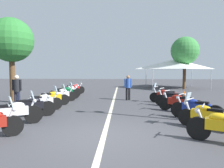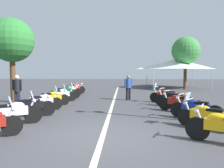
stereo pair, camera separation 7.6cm
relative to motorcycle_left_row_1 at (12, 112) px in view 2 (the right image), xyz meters
The scene contains 22 objects.
ground_plane 3.55m from the motorcycle_left_row_1, 106.98° to the right, with size 80.00×80.00×0.00m, color #424247.
lane_centre_stripe 5.82m from the motorcycle_left_row_1, 35.41° to the right, with size 24.87×0.16×0.01m, color beige.
motorcycle_left_row_1 is the anchor object (origin of this frame).
motorcycle_left_row_2 1.26m from the motorcycle_left_row_1, ahead, with size 1.17×1.93×1.00m.
motorcycle_left_row_3 2.61m from the motorcycle_left_row_1, ahead, with size 1.26×1.81×1.20m.
motorcycle_left_row_4 4.00m from the motorcycle_left_row_1, ahead, with size 1.26×1.87×1.19m.
motorcycle_left_row_5 5.54m from the motorcycle_left_row_1, ahead, with size 1.28×1.83×1.19m.
motorcycle_left_row_6 6.72m from the motorcycle_left_row_1, ahead, with size 1.15×1.93×1.00m.
motorcycle_left_row_7 8.12m from the motorcycle_left_row_1, ahead, with size 1.18×1.76×0.98m.
motorcycle_left_row_8 9.64m from the motorcycle_left_row_1, ahead, with size 1.23×1.73×1.00m.
motorcycle_right_row_0 6.86m from the motorcycle_left_row_1, 103.06° to the right, with size 1.06×1.88×1.01m.
motorcycle_right_row_1 6.78m from the motorcycle_left_row_1, 91.14° to the right, with size 1.37×1.70×1.19m.
motorcycle_right_row_2 6.97m from the motorcycle_left_row_1, 79.95° to the right, with size 1.25×1.79×1.00m.
motorcycle_right_row_3 7.18m from the motorcycle_left_row_1, 68.05° to the right, with size 1.38×1.86×1.00m.
motorcycle_right_row_4 7.86m from the motorcycle_left_row_1, 58.25° to the right, with size 1.29×1.88×0.99m.
motorcycle_right_row_5 8.50m from the motorcycle_left_row_1, 50.63° to the right, with size 1.08×1.95×1.19m.
traffic_cone_1 10.91m from the motorcycle_left_row_1, 48.72° to the right, with size 0.36×0.36×0.61m.
bystander_0 7.76m from the motorcycle_left_row_1, 33.78° to the right, with size 0.32×0.51×1.64m.
bystander_1 3.74m from the motorcycle_left_row_1, 25.15° to the left, with size 0.32×0.53×1.72m.
roadside_tree_0 18.38m from the motorcycle_left_row_1, 35.23° to the right, with size 2.87×2.87×5.43m.
roadside_tree_1 6.75m from the motorcycle_left_row_1, 28.31° to the left, with size 2.66×2.66×5.13m.
event_tent 18.95m from the motorcycle_left_row_1, 31.17° to the right, with size 6.25×6.25×3.20m.
Camera 2 is at (-6.10, -0.61, 1.98)m, focal length 33.14 mm.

